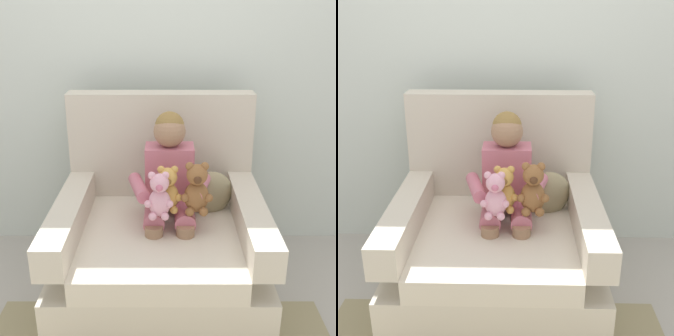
% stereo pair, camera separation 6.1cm
% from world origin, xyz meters
% --- Properties ---
extents(ground_plane, '(8.00, 8.00, 0.00)m').
position_xyz_m(ground_plane, '(0.00, 0.00, 0.00)').
color(ground_plane, '#ADA89E').
extents(back_wall, '(6.00, 0.10, 2.60)m').
position_xyz_m(back_wall, '(0.00, 0.71, 1.30)').
color(back_wall, silver).
rests_on(back_wall, ground).
extents(armchair, '(1.08, 1.02, 1.07)m').
position_xyz_m(armchair, '(0.00, 0.06, 0.32)').
color(armchair, beige).
rests_on(armchair, ground).
extents(seated_child, '(0.45, 0.39, 0.82)m').
position_xyz_m(seated_child, '(0.05, 0.09, 0.66)').
color(seated_child, '#C66B7F').
rests_on(seated_child, armchair).
extents(plush_honey, '(0.15, 0.12, 0.25)m').
position_xyz_m(plush_honey, '(0.04, -0.03, 0.67)').
color(plush_honey, gold).
rests_on(plush_honey, armchair).
extents(plush_brown, '(0.16, 0.13, 0.27)m').
position_xyz_m(plush_brown, '(0.19, -0.05, 0.68)').
color(plush_brown, brown).
rests_on(plush_brown, armchair).
extents(plush_pink, '(0.14, 0.12, 0.24)m').
position_xyz_m(plush_pink, '(-0.00, -0.10, 0.67)').
color(plush_pink, '#EAA8BC').
rests_on(plush_pink, armchair).
extents(throw_pillow, '(0.28, 0.18, 0.26)m').
position_xyz_m(throw_pillow, '(0.28, 0.19, 0.54)').
color(throw_pillow, '#998C66').
rests_on(throw_pillow, armchair).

